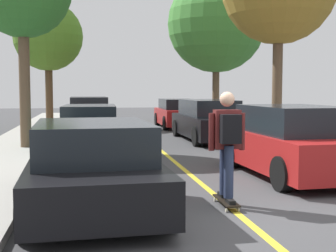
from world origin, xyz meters
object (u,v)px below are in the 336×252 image
object	(u,v)px
street_tree_left_near	(48,37)
skateboard	(226,201)
street_tree_right_near	(216,24)
parked_car_left_near	(90,128)
parked_car_left_far	(89,115)
skateboarder	(227,139)
parked_car_right_nearest	(293,142)
parked_car_left_nearest	(93,167)
fire_hydrant	(323,144)
parked_car_right_near	(208,121)
parked_car_right_far	(178,114)

from	to	relation	value
street_tree_left_near	skateboard	size ratio (longest dim) A/B	6.95
street_tree_right_near	parked_car_left_near	bearing A→B (deg)	-128.20
parked_car_left_far	skateboarder	xyz separation A→B (m)	(2.06, -13.53, 0.32)
parked_car_right_nearest	skateboarder	size ratio (longest dim) A/B	2.43
parked_car_left_nearest	parked_car_left_far	xyz separation A→B (m)	(-0.00, 13.26, 0.09)
parked_car_left_far	fire_hydrant	xyz separation A→B (m)	(5.69, -9.79, -0.25)
parked_car_left_near	parked_car_right_near	world-z (taller)	parked_car_right_near
skateboard	street_tree_right_near	bearing A→B (deg)	74.91
parked_car_right_far	skateboard	world-z (taller)	parked_car_right_far
fire_hydrant	parked_car_left_nearest	bearing A→B (deg)	-148.62
parked_car_left_nearest	parked_car_left_near	distance (m)	6.87
parked_car_right_near	fire_hydrant	size ratio (longest dim) A/B	6.69
parked_car_left_near	street_tree_left_near	distance (m)	9.96
skateboarder	parked_car_right_nearest	bearing A→B (deg)	46.46
skateboard	skateboarder	xyz separation A→B (m)	(-0.00, -0.03, 0.98)
parked_car_left_far	parked_car_right_near	bearing A→B (deg)	-45.80
parked_car_left_far	parked_car_left_near	bearing A→B (deg)	-90.00
street_tree_right_near	parked_car_right_far	bearing A→B (deg)	178.06
parked_car_left_nearest	skateboard	distance (m)	2.15
parked_car_left_nearest	street_tree_left_near	size ratio (longest dim) A/B	0.72
parked_car_left_far	fire_hydrant	bearing A→B (deg)	-59.82
parked_car_left_near	fire_hydrant	size ratio (longest dim) A/B	6.36
parked_car_right_far	street_tree_right_near	world-z (taller)	street_tree_right_near
parked_car_right_nearest	parked_car_right_far	distance (m)	12.65
parked_car_left_near	parked_car_left_far	xyz separation A→B (m)	(0.00, 6.39, 0.07)
parked_car_left_nearest	parked_car_left_far	distance (m)	13.26
street_tree_right_near	skateboarder	xyz separation A→B (m)	(-3.99, -14.83, -3.87)
parked_car_right_nearest	street_tree_left_near	size ratio (longest dim) A/B	0.70
fire_hydrant	skateboard	bearing A→B (deg)	-134.37
parked_car_right_nearest	street_tree_right_near	bearing A→B (deg)	81.61
parked_car_right_near	street_tree_left_near	size ratio (longest dim) A/B	0.80
parked_car_right_near	street_tree_left_near	distance (m)	9.93
parked_car_left_far	parked_car_right_far	distance (m)	4.41
parked_car_left_nearest	parked_car_right_far	world-z (taller)	parked_car_right_far
parked_car_left_near	parked_car_right_far	bearing A→B (deg)	61.59
skateboard	skateboarder	world-z (taller)	skateboarder
skateboard	skateboarder	bearing A→B (deg)	-90.93
parked_car_left_far	skateboarder	bearing A→B (deg)	-81.36
parked_car_right_near	parked_car_right_far	world-z (taller)	parked_car_right_near
parked_car_right_far	street_tree_right_near	xyz separation A→B (m)	(1.86, -0.06, 4.27)
parked_car_left_near	parked_car_left_far	distance (m)	6.39
parked_car_left_far	parked_car_right_near	size ratio (longest dim) A/B	0.94
parked_car_left_nearest	parked_car_right_far	bearing A→B (deg)	74.01
parked_car_left_nearest	parked_car_right_near	world-z (taller)	parked_car_right_near
parked_car_left_far	street_tree_left_near	distance (m)	4.85
parked_car_left_nearest	parked_car_left_far	bearing A→B (deg)	90.00
skateboard	skateboarder	size ratio (longest dim) A/B	0.50
parked_car_right_nearest	skateboard	distance (m)	3.14
parked_car_left_nearest	parked_car_right_nearest	bearing A→B (deg)	25.15
street_tree_right_near	skateboard	world-z (taller)	street_tree_right_near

